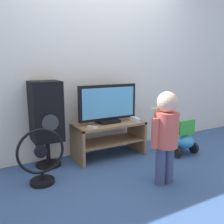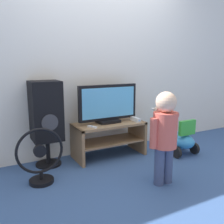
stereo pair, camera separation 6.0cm
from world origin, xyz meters
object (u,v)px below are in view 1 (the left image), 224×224
(floor_fan, at_px, (41,159))
(ride_on_toy, at_px, (179,140))
(child, at_px, (166,130))
(television, at_px, (108,104))
(remote_primary, at_px, (92,127))
(game_console, at_px, (135,119))
(speaker_tower, at_px, (46,113))

(floor_fan, relative_size, ride_on_toy, 1.21)
(child, distance_m, ride_on_toy, 1.02)
(television, distance_m, remote_primary, 0.40)
(child, bearing_deg, remote_primary, 117.84)
(game_console, relative_size, ride_on_toy, 0.41)
(speaker_tower, distance_m, ride_on_toy, 1.80)
(game_console, bearing_deg, television, 164.01)
(speaker_tower, bearing_deg, child, -47.96)
(game_console, height_order, floor_fan, floor_fan)
(remote_primary, xyz_separation_m, floor_fan, (-0.67, -0.22, -0.20))
(speaker_tower, relative_size, ride_on_toy, 2.10)
(ride_on_toy, bearing_deg, television, 156.50)
(game_console, bearing_deg, speaker_tower, 171.76)
(television, xyz_separation_m, remote_primary, (-0.29, -0.15, -0.23))
(television, distance_m, ride_on_toy, 1.10)
(remote_primary, relative_size, speaker_tower, 0.13)
(child, height_order, floor_fan, child)
(game_console, xyz_separation_m, remote_primary, (-0.65, -0.05, -0.02))
(child, bearing_deg, floor_fan, 151.77)
(television, height_order, ride_on_toy, television)
(television, distance_m, floor_fan, 1.12)
(floor_fan, bearing_deg, child, -28.23)
(television, bearing_deg, ride_on_toy, -23.50)
(speaker_tower, bearing_deg, floor_fan, -113.03)
(remote_primary, distance_m, ride_on_toy, 1.25)
(television, bearing_deg, child, -82.04)
(speaker_tower, bearing_deg, game_console, -8.24)
(game_console, distance_m, child, 0.89)
(game_console, xyz_separation_m, floor_fan, (-1.32, -0.26, -0.22))
(child, relative_size, ride_on_toy, 1.96)
(remote_primary, bearing_deg, game_console, 4.01)
(speaker_tower, xyz_separation_m, ride_on_toy, (1.68, -0.45, -0.46))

